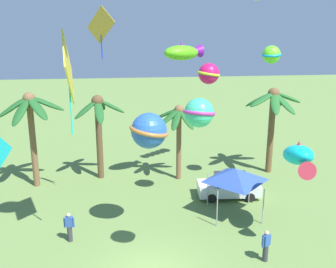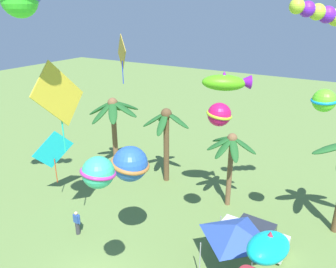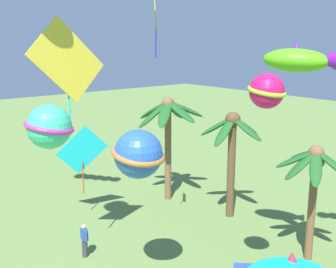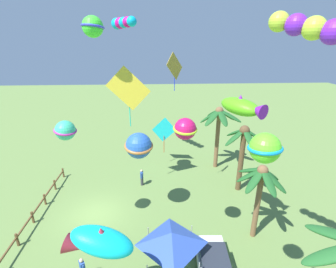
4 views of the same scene
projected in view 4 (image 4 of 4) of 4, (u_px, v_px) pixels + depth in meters
ground_plane at (95, 215)px, 18.58m from camera, size 120.00×120.00×0.00m
palm_tree_1 at (219, 121)px, 23.96m from camera, size 4.35×4.00×6.47m
palm_tree_2 at (260, 183)px, 15.16m from camera, size 3.41×3.04×5.36m
palm_tree_3 at (243, 144)px, 20.24m from camera, size 3.60×3.54×6.01m
rail_fence at (32, 216)px, 17.55m from camera, size 12.91×0.12×0.95m
parked_car_0 at (214, 265)px, 13.53m from camera, size 3.99×1.91×1.51m
spectator_1 at (142, 177)px, 22.12m from camera, size 0.55×0.26×1.59m
festival_tent at (172, 238)px, 13.09m from camera, size 2.86×2.86×2.85m
kite_tube_0 at (123, 23)px, 20.99m from camera, size 3.21×2.42×0.98m
kite_ball_1 at (139, 146)px, 16.48m from camera, size 2.32×2.31×1.78m
kite_ball_2 at (65, 130)px, 14.00m from camera, size 1.74×1.74×1.16m
kite_ball_3 at (265, 148)px, 8.39m from camera, size 1.68×1.68×1.08m
kite_ball_4 at (93, 27)px, 16.19m from camera, size 2.19×2.19×1.40m
kite_diamond_5 at (175, 67)px, 16.95m from camera, size 1.51×1.23×2.67m
kite_fish_6 at (98, 242)px, 10.09m from camera, size 1.71×3.27×1.69m
kite_diamond_7 at (128, 89)px, 18.65m from camera, size 0.29×3.41×4.76m
kite_fish_8 at (242, 107)px, 13.28m from camera, size 2.92×2.37×1.16m
kite_tube_9 at (319, 29)px, 8.06m from camera, size 2.39×2.49×1.29m
kite_ball_10 at (185, 129)px, 12.54m from camera, size 1.54×1.54×1.15m
kite_diamond_11 at (164, 130)px, 24.97m from camera, size 1.49×2.45×3.93m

